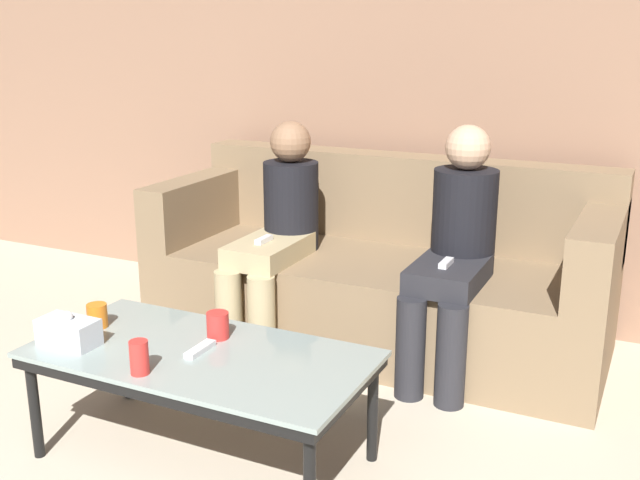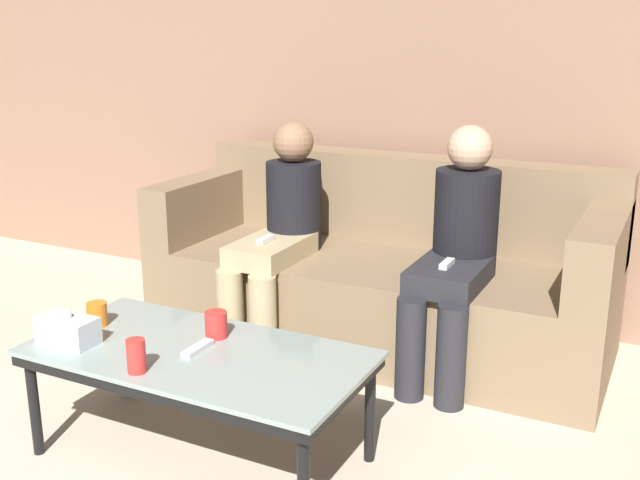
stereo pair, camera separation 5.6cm
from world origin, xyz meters
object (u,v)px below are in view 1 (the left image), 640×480
at_px(cup_near_right, 139,357).
at_px(game_remote, 200,349).
at_px(seated_person_mid_left, 456,247).
at_px(cup_near_left, 97,316).
at_px(couch, 380,276).
at_px(tissue_box, 69,332).
at_px(coffee_table, 201,362).
at_px(seated_person_left_end, 278,229).
at_px(cup_far_center, 218,325).

xyz_separation_m(cup_near_right, game_remote, (0.08, 0.24, -0.05)).
bearing_deg(seated_person_mid_left, cup_near_left, -135.49).
distance_m(couch, game_remote, 1.37).
bearing_deg(cup_near_right, tissue_box, 168.46).
bearing_deg(tissue_box, coffee_table, 18.33).
xyz_separation_m(cup_near_left, game_remote, (0.49, -0.02, -0.04)).
height_order(couch, cup_near_left, couch).
height_order(cup_near_left, seated_person_mid_left, seated_person_mid_left).
bearing_deg(seated_person_left_end, cup_near_left, -101.23).
distance_m(couch, cup_near_right, 1.61).
xyz_separation_m(couch, cup_near_left, (-0.66, -1.33, 0.14)).
bearing_deg(cup_near_left, tissue_box, -82.44).
relative_size(game_remote, seated_person_left_end, 0.13).
bearing_deg(tissue_box, cup_near_right, -11.54).
xyz_separation_m(game_remote, seated_person_mid_left, (0.62, 1.12, 0.17)).
xyz_separation_m(couch, seated_person_mid_left, (0.45, -0.23, 0.27)).
relative_size(cup_near_right, cup_far_center, 1.17).
bearing_deg(couch, game_remote, -97.17).
relative_size(cup_near_left, seated_person_mid_left, 0.08).
distance_m(coffee_table, cup_far_center, 0.16).
xyz_separation_m(cup_far_center, seated_person_left_end, (-0.27, 0.96, 0.11)).
xyz_separation_m(coffee_table, game_remote, (0.00, -0.00, 0.05)).
bearing_deg(couch, tissue_box, -113.01).
distance_m(cup_far_center, tissue_box, 0.54).
height_order(cup_near_right, cup_far_center, cup_near_right).
bearing_deg(cup_near_right, coffee_table, 70.90).
height_order(cup_near_left, seated_person_left_end, seated_person_left_end).
bearing_deg(cup_near_left, seated_person_left_end, 78.77).
distance_m(couch, cup_near_left, 1.49).
distance_m(couch, seated_person_left_end, 0.58).
distance_m(cup_far_center, game_remote, 0.14).
bearing_deg(coffee_table, tissue_box, -161.67).
bearing_deg(coffee_table, cup_near_right, -109.10).
relative_size(tissue_box, seated_person_mid_left, 0.19).
height_order(cup_near_right, tissue_box, tissue_box).
bearing_deg(couch, seated_person_left_end, -150.57).
xyz_separation_m(game_remote, seated_person_left_end, (-0.28, 1.10, 0.15)).
height_order(couch, seated_person_mid_left, seated_person_mid_left).
bearing_deg(game_remote, cup_far_center, 94.58).
distance_m(tissue_box, game_remote, 0.50).
relative_size(cup_near_left, game_remote, 0.62).
xyz_separation_m(cup_near_left, cup_far_center, (0.48, 0.11, 0.00)).
xyz_separation_m(coffee_table, seated_person_mid_left, (0.62, 1.12, 0.22)).
height_order(coffee_table, cup_far_center, cup_far_center).
height_order(couch, game_remote, couch).
xyz_separation_m(seated_person_left_end, seated_person_mid_left, (0.90, 0.02, 0.02)).
relative_size(coffee_table, game_remote, 8.27).
distance_m(cup_far_center, seated_person_mid_left, 1.17).
relative_size(game_remote, seated_person_mid_left, 0.13).
xyz_separation_m(coffee_table, cup_far_center, (-0.01, 0.14, 0.09)).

